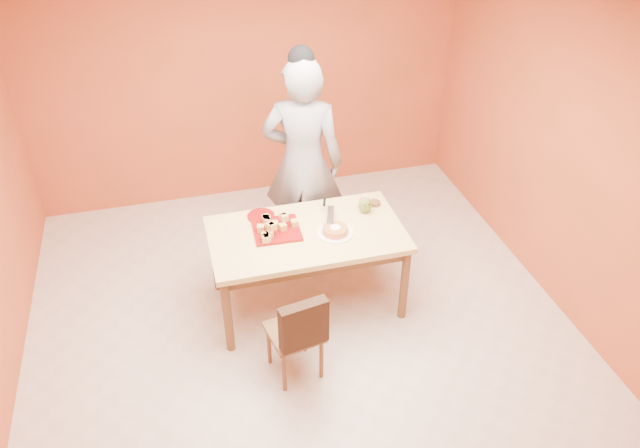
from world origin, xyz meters
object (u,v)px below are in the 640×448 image
object	(u,v)px
egg_ornament	(365,205)
checker_tin	(375,203)
dining_chair	(295,331)
person	(303,163)
sponge_cake	(335,230)
dining_table	(307,241)
magenta_glass	(363,204)
pastry_platter	(277,230)
red_dinner_plate	(261,216)

from	to	relation	value
egg_ornament	checker_tin	world-z (taller)	egg_ornament
dining_chair	person	xyz separation A→B (m)	(0.43, 1.48, 0.57)
sponge_cake	egg_ornament	size ratio (longest dim) A/B	1.42
dining_table	egg_ornament	size ratio (longest dim) A/B	10.84
magenta_glass	checker_tin	distance (m)	0.13
dining_chair	sponge_cake	bearing A→B (deg)	42.98
pastry_platter	checker_tin	bearing A→B (deg)	10.46
pastry_platter	red_dinner_plate	distance (m)	0.25
dining_chair	magenta_glass	bearing A→B (deg)	39.17
dining_table	sponge_cake	xyz separation A→B (m)	(0.22, -0.08, 0.13)
dining_table	dining_chair	bearing A→B (deg)	-110.50
dining_chair	sponge_cake	size ratio (longest dim) A/B	3.94
sponge_cake	red_dinner_plate	bearing A→B (deg)	143.48
pastry_platter	magenta_glass	world-z (taller)	magenta_glass
person	checker_tin	xyz separation A→B (m)	(0.53, -0.47, -0.22)
egg_ornament	person	bearing A→B (deg)	133.47
dining_table	red_dinner_plate	distance (m)	0.46
pastry_platter	egg_ornament	size ratio (longest dim) A/B	2.58
person	checker_tin	distance (m)	0.74
sponge_cake	dining_chair	bearing A→B (deg)	-126.64
pastry_platter	checker_tin	distance (m)	0.93
dining_chair	sponge_cake	xyz separation A→B (m)	(0.51, 0.68, 0.37)
red_dinner_plate	egg_ornament	bearing A→B (deg)	-10.84
dining_table	sponge_cake	bearing A→B (deg)	-19.75
checker_tin	egg_ornament	bearing A→B (deg)	-142.10
dining_table	sponge_cake	distance (m)	0.27
dining_chair	sponge_cake	world-z (taller)	dining_chair
dining_table	pastry_platter	bearing A→B (deg)	160.79
dining_table	person	distance (m)	0.80
red_dinner_plate	magenta_glass	world-z (taller)	magenta_glass
sponge_cake	checker_tin	world-z (taller)	sponge_cake
dining_table	egg_ornament	xyz separation A→B (m)	(0.56, 0.15, 0.17)
pastry_platter	red_dinner_plate	size ratio (longest dim) A/B	1.62
dining_table	person	world-z (taller)	person
dining_table	sponge_cake	world-z (taller)	sponge_cake
egg_ornament	magenta_glass	xyz separation A→B (m)	(0.00, 0.07, -0.03)
dining_table	checker_tin	world-z (taller)	checker_tin
dining_chair	red_dinner_plate	distance (m)	1.13
pastry_platter	person	bearing A→B (deg)	58.86
dining_chair	egg_ornament	size ratio (longest dim) A/B	5.61
egg_ornament	magenta_glass	bearing A→B (deg)	95.41
person	sponge_cake	xyz separation A→B (m)	(0.07, -0.80, -0.20)
dining_table	magenta_glass	world-z (taller)	magenta_glass
dining_table	checker_tin	size ratio (longest dim) A/B	16.19
person	magenta_glass	size ratio (longest dim) A/B	22.68
person	egg_ornament	world-z (taller)	person
dining_table	egg_ornament	distance (m)	0.60
dining_table	checker_tin	distance (m)	0.73
egg_ornament	red_dinner_plate	bearing A→B (deg)	176.67
person	egg_ornament	size ratio (longest dim) A/B	13.50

